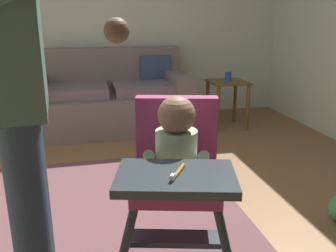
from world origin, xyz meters
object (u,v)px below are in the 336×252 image
(couch, at_px, (111,99))
(sippy_cup, at_px, (228,77))
(high_chair, at_px, (176,163))
(side_table, at_px, (227,94))
(adult_standing, at_px, (19,98))

(couch, xyz_separation_m, sippy_cup, (1.26, -0.26, 0.24))
(high_chair, distance_m, side_table, 2.61)
(sippy_cup, bearing_deg, side_table, -0.00)
(couch, distance_m, high_chair, 2.59)
(high_chair, xyz_separation_m, side_table, (1.18, 2.32, -0.24))
(adult_standing, bearing_deg, high_chair, -0.30)
(adult_standing, bearing_deg, couch, 75.10)
(couch, distance_m, sippy_cup, 1.30)
(high_chair, bearing_deg, sippy_cup, 167.82)
(adult_standing, height_order, side_table, adult_standing)
(couch, height_order, adult_standing, adult_standing)
(couch, height_order, sippy_cup, couch)
(couch, relative_size, side_table, 3.22)
(couch, bearing_deg, adult_standing, -10.70)
(couch, xyz_separation_m, side_table, (1.26, -0.26, 0.05))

